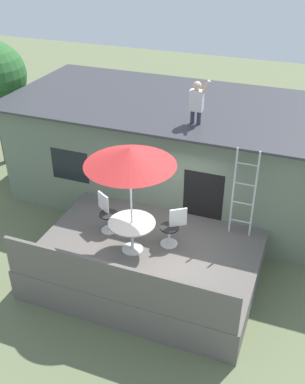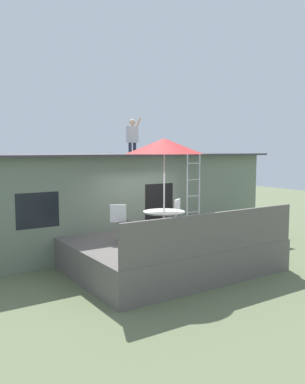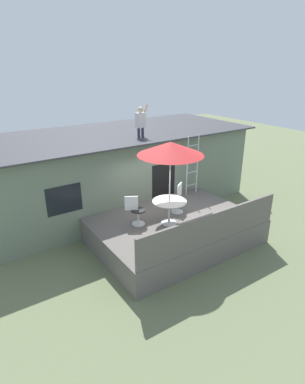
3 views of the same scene
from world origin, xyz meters
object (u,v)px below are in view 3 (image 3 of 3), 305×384
object	(u,v)px
person_figure	(141,120)
patio_chair_left	(136,210)
step_ladder	(192,166)
patio_table	(169,206)
patio_umbrella	(171,149)
patio_chair_right	(178,198)

from	to	relation	value
person_figure	patio_chair_left	bearing A→B (deg)	-125.96
person_figure	step_ladder	bearing A→B (deg)	-36.54
patio_table	step_ladder	bearing A→B (deg)	34.61
patio_umbrella	patio_chair_right	xyz separation A→B (m)	(0.76, 0.53, -1.89)
patio_table	patio_umbrella	distance (m)	1.76
patio_table	patio_umbrella	xyz separation A→B (m)	(0.00, -0.00, 1.76)
step_ladder	patio_chair_left	bearing A→B (deg)	-162.43
patio_umbrella	patio_table	bearing A→B (deg)	90.00
patio_table	person_figure	xyz separation A→B (m)	(0.62, 2.57, 2.16)
patio_chair_left	patio_chair_right	bearing A→B (deg)	31.30
patio_chair_left	step_ladder	bearing A→B (deg)	48.43
step_ladder	patio_chair_left	distance (m)	3.20
patio_umbrella	step_ladder	xyz separation A→B (m)	(2.12, 1.46, -1.25)
patio_umbrella	person_figure	xyz separation A→B (m)	(0.62, 2.57, 0.39)
patio_table	patio_umbrella	world-z (taller)	patio_umbrella
patio_table	patio_chair_right	bearing A→B (deg)	34.93
step_ladder	patio_chair_right	bearing A→B (deg)	-145.56
patio_chair_left	patio_chair_right	xyz separation A→B (m)	(1.62, 0.01, 0.00)
person_figure	patio_umbrella	bearing A→B (deg)	-103.64
patio_chair_right	patio_chair_left	bearing A→B (deg)	-34.48
patio_table	person_figure	bearing A→B (deg)	76.36
patio_chair_right	person_figure	bearing A→B (deg)	-121.14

